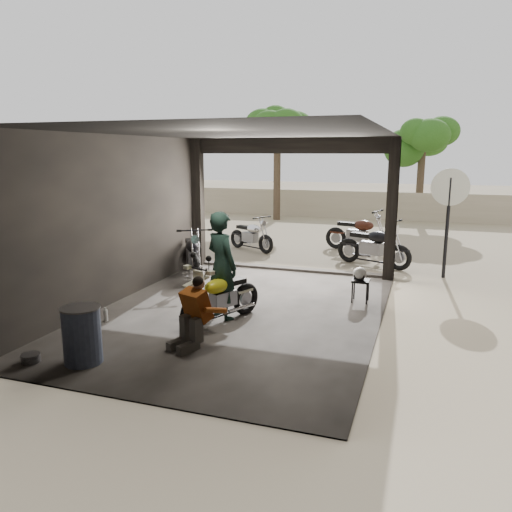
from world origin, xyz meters
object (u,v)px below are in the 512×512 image
Objects in this scene: outside_bike_c at (374,243)px; left_bike at (193,251)px; outside_bike_b at (359,230)px; main_bike at (221,293)px; rider at (222,266)px; outside_bike_a at (251,233)px; helmet at (360,273)px; stool at (361,283)px; sign_post at (449,204)px; mechanic at (191,315)px; oil_drum at (82,336)px.

left_bike is at bearing 144.90° from outside_bike_c.
left_bike is 5.41m from outside_bike_b.
rider reaches higher than main_bike.
outside_bike_a reaches higher than helmet.
rider is 2.84m from stool.
helmet is (0.69, -5.17, -0.04)m from outside_bike_b.
sign_post reaches higher than left_bike.
oil_drum is at bearing -117.68° from mechanic.
outside_bike_b reaches higher than mechanic.
outside_bike_c is 6.74m from mechanic.
outside_bike_b reaches higher than main_bike.
oil_drum is at bearing -128.17° from stool.
helmet is at bearing 67.44° from main_bike.
stool is 5.26m from oil_drum.
main_bike is 0.85× the size of outside_bike_b.
stool is at bearing 77.92° from mechanic.
left_bike reaches higher than oil_drum.
helmet is (-0.02, -0.01, 0.20)m from stool.
outside_bike_c is at bearing 93.91° from main_bike.
oil_drum is (0.75, -4.99, -0.20)m from left_bike.
outside_bike_a is at bearing 129.76° from main_bike.
main_bike is 1.00× the size of outside_bike_a.
sign_post is at bearing 58.83° from stool.
stool is at bearing -44.11° from left_bike.
outside_bike_c is at bearing 147.34° from sign_post.
stool is 0.18× the size of sign_post.
mechanic is at bearing -96.38° from left_bike.
sign_post is (3.70, 4.54, 1.19)m from main_bike.
rider reaches higher than left_bike.
outside_bike_a is at bearing 152.55° from sign_post.
main_bike is 5.98m from sign_post.
outside_bike_c is (3.64, -0.93, 0.08)m from outside_bike_a.
sign_post reaches higher than main_bike.
main_bike is 0.87× the size of outside_bike_c.
sign_post reaches higher than outside_bike_c.
outside_bike_a is 1.94× the size of oil_drum.
helmet is (3.98, -0.87, -0.02)m from left_bike.
outside_bike_b is at bearing -71.37° from rider.
outside_bike_c is at bearing 80.04° from helmet.
left_bike is 1.14× the size of outside_bike_a.
main_bike is 3.43× the size of stool.
left_bike is 0.70× the size of sign_post.
oil_drum is at bearing 179.88° from outside_bike_c.
rider is 0.75× the size of sign_post.
oil_drum reaches higher than stool.
outside_bike_b is 0.97× the size of rider.
main_bike is at bearing -87.77° from left_bike.
stool is at bearing -110.98° from outside_bike_a.
oil_drum is (0.49, -8.37, -0.12)m from outside_bike_a.
main_bike is 0.47m from rider.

